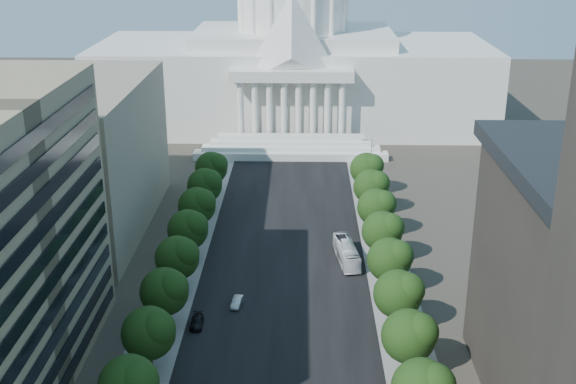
{
  "coord_description": "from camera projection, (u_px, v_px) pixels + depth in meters",
  "views": [
    {
      "loc": [
        3.22,
        -38.4,
        59.53
      ],
      "look_at": [
        0.82,
        74.51,
        17.33
      ],
      "focal_mm": 45.0,
      "sensor_mm": 36.0,
      "label": 1
    }
  ],
  "objects": [
    {
      "name": "streetlight_d",
      "position": [
        392.0,
        231.0,
        134.04
      ],
      "size": [
        2.61,
        0.44,
        9.0
      ],
      "color": "gray",
      "rests_on": "ground"
    },
    {
      "name": "streetlight_f",
      "position": [
        369.0,
        151.0,
        180.87
      ],
      "size": [
        2.61,
        0.44,
        9.0
      ],
      "color": "gray",
      "rests_on": "ground"
    },
    {
      "name": "tree_r_h",
      "position": [
        378.0,
        206.0,
        143.97
      ],
      "size": [
        7.79,
        7.6,
        9.97
      ],
      "color": "#33261C",
      "rests_on": "ground"
    },
    {
      "name": "office_block_left_far",
      "position": [
        50.0,
        157.0,
        146.22
      ],
      "size": [
        38.0,
        52.0,
        30.0
      ],
      "primitive_type": "cube",
      "color": "gray",
      "rests_on": "ground"
    },
    {
      "name": "tree_r_f",
      "position": [
        391.0,
        259.0,
        121.49
      ],
      "size": [
        7.79,
        7.6,
        9.97
      ],
      "color": "#33261C",
      "rests_on": "ground"
    },
    {
      "name": "tree_r_i",
      "position": [
        373.0,
        186.0,
        155.21
      ],
      "size": [
        7.79,
        7.6,
        9.97
      ],
      "color": "#33261C",
      "rests_on": "ground"
    },
    {
      "name": "tree_r_g",
      "position": [
        384.0,
        230.0,
        132.73
      ],
      "size": [
        7.79,
        7.6,
        9.97
      ],
      "color": "#33261C",
      "rests_on": "ground"
    },
    {
      "name": "sidewalk_right",
      "position": [
        383.0,
        248.0,
        140.78
      ],
      "size": [
        8.0,
        260.0,
        0.02
      ],
      "primitive_type": "cube",
      "color": "gray",
      "rests_on": "ground"
    },
    {
      "name": "road_asphalt",
      "position": [
        285.0,
        247.0,
        141.15
      ],
      "size": [
        30.0,
        260.0,
        0.01
      ],
      "primitive_type": "cube",
      "color": "black",
      "rests_on": "ground"
    },
    {
      "name": "tree_l_c",
      "position": [
        131.0,
        384.0,
        88.49
      ],
      "size": [
        7.79,
        7.6,
        9.97
      ],
      "color": "#33261C",
      "rests_on": "ground"
    },
    {
      "name": "tree_l_f",
      "position": [
        179.0,
        257.0,
        122.21
      ],
      "size": [
        7.79,
        7.6,
        9.97
      ],
      "color": "#33261C",
      "rests_on": "ground"
    },
    {
      "name": "streetlight_c",
      "position": [
        410.0,
        296.0,
        110.63
      ],
      "size": [
        2.61,
        0.44,
        9.0
      ],
      "color": "gray",
      "rests_on": "ground"
    },
    {
      "name": "tree_r_j",
      "position": [
        368.0,
        168.0,
        166.45
      ],
      "size": [
        7.79,
        7.6,
        9.97
      ],
      "color": "#33261C",
      "rests_on": "ground"
    },
    {
      "name": "tree_l_h",
      "position": [
        198.0,
        205.0,
        144.68
      ],
      "size": [
        7.79,
        7.6,
        9.97
      ],
      "color": "#33261C",
      "rests_on": "ground"
    },
    {
      "name": "tree_l_i",
      "position": [
        206.0,
        185.0,
        155.92
      ],
      "size": [
        7.79,
        7.6,
        9.97
      ],
      "color": "#33261C",
      "rests_on": "ground"
    },
    {
      "name": "tree_l_d",
      "position": [
        151.0,
        332.0,
        99.73
      ],
      "size": [
        7.79,
        7.6,
        9.97
      ],
      "color": "#33261C",
      "rests_on": "ground"
    },
    {
      "name": "car_dark_b",
      "position": [
        197.0,
        322.0,
        113.36
      ],
      "size": [
        2.03,
        4.74,
        1.36
      ],
      "primitive_type": "imported",
      "rotation": [
        0.0,
        0.0,
        0.03
      ],
      "color": "black",
      "rests_on": "ground"
    },
    {
      "name": "sidewalk_left",
      "position": [
        189.0,
        246.0,
        141.53
      ],
      "size": [
        8.0,
        260.0,
        0.02
      ],
      "primitive_type": "cube",
      "color": "gray",
      "rests_on": "ground"
    },
    {
      "name": "tree_l_e",
      "position": [
        166.0,
        291.0,
        110.97
      ],
      "size": [
        7.79,
        7.6,
        9.97
      ],
      "color": "#33261C",
      "rests_on": "ground"
    },
    {
      "name": "car_silver",
      "position": [
        237.0,
        302.0,
        119.33
      ],
      "size": [
        1.96,
        4.25,
        1.35
      ],
      "primitive_type": "imported",
      "rotation": [
        0.0,
        0.0,
        -0.13
      ],
      "color": "#B6BABE",
      "rests_on": "ground"
    },
    {
      "name": "tree_r_d",
      "position": [
        411.0,
        335.0,
        99.02
      ],
      "size": [
        7.79,
        7.6,
        9.97
      ],
      "color": "#33261C",
      "rests_on": "ground"
    },
    {
      "name": "tree_r_e",
      "position": [
        400.0,
        293.0,
        110.25
      ],
      "size": [
        7.79,
        7.6,
        9.97
      ],
      "color": "#33261C",
      "rests_on": "ground"
    },
    {
      "name": "tree_l_j",
      "position": [
        213.0,
        167.0,
        167.16
      ],
      "size": [
        7.79,
        7.6,
        9.97
      ],
      "color": "#33261C",
      "rests_on": "ground"
    },
    {
      "name": "tree_l_g",
      "position": [
        189.0,
        229.0,
        133.45
      ],
      "size": [
        7.79,
        7.6,
        9.97
      ],
      "color": "#33261C",
      "rests_on": "ground"
    },
    {
      "name": "city_bus",
      "position": [
        346.0,
        252.0,
        134.69
      ],
      "size": [
        4.72,
        13.19,
        3.59
      ],
      "primitive_type": "imported",
      "rotation": [
        0.0,
        0.0,
        0.13
      ],
      "color": "white",
      "rests_on": "ground"
    },
    {
      "name": "capitol",
      "position": [
        293.0,
        59.0,
        223.02
      ],
      "size": [
        120.0,
        56.0,
        73.0
      ],
      "color": "white",
      "rests_on": "ground"
    },
    {
      "name": "streetlight_e",
      "position": [
        379.0,
        185.0,
        157.45
      ],
      "size": [
        2.61,
        0.44,
        9.0
      ],
      "color": "gray",
      "rests_on": "ground"
    }
  ]
}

